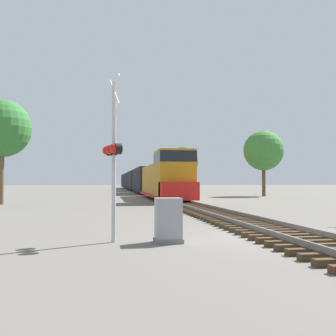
{
  "coord_description": "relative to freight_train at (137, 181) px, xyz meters",
  "views": [
    {
      "loc": [
        -5.35,
        -11.2,
        1.69
      ],
      "look_at": [
        -2.5,
        7.22,
        2.35
      ],
      "focal_mm": 42.0,
      "sensor_mm": 36.0,
      "label": 1
    }
  ],
  "objects": [
    {
      "name": "freight_train",
      "position": [
        0.0,
        0.0,
        0.0
      ],
      "size": [
        2.92,
        86.76,
        4.25
      ],
      "color": "#B77A14",
      "rests_on": "ground"
    },
    {
      "name": "rail_track_bed",
      "position": [
        0.0,
        -60.04,
        -1.77
      ],
      "size": [
        2.6,
        160.0,
        0.31
      ],
      "color": "#42301E",
      "rests_on": "ground"
    },
    {
      "name": "ground_plane",
      "position": [
        0.0,
        -60.04,
        -1.91
      ],
      "size": [
        400.0,
        400.0,
        0.0
      ],
      "primitive_type": "plane",
      "color": "#666059"
    },
    {
      "name": "tree_deep_background",
      "position": [
        7.17,
        -7.04,
        3.11
      ],
      "size": [
        4.94,
        4.94,
        7.52
      ],
      "color": "brown",
      "rests_on": "ground"
    },
    {
      "name": "tree_mid_background",
      "position": [
        12.98,
        -27.01,
        3.49
      ],
      "size": [
        4.73,
        4.73,
        7.78
      ],
      "color": "brown",
      "rests_on": "ground"
    },
    {
      "name": "crossing_signal_near",
      "position": [
        -5.2,
        -60.08,
        0.65
      ],
      "size": [
        0.56,
        1.01,
        4.69
      ],
      "rotation": [
        0.0,
        0.0,
        -1.28
      ],
      "color": "#B7B7BC",
      "rests_on": "ground"
    },
    {
      "name": "relay_cabinet",
      "position": [
        -3.66,
        -60.38,
        -1.3
      ],
      "size": [
        0.78,
        0.65,
        1.24
      ],
      "color": "slate",
      "rests_on": "ground"
    },
    {
      "name": "tree_far_right",
      "position": [
        -13.24,
        -40.21,
        3.8
      ],
      "size": [
        4.36,
        4.36,
        7.92
      ],
      "color": "brown",
      "rests_on": "ground"
    }
  ]
}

